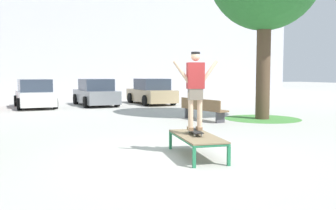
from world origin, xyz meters
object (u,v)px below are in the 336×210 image
object	(u,v)px
skate_box	(197,138)
car_white	(35,95)
skater	(195,85)
car_grey	(96,93)
skateboard	(195,131)
car_tan	(151,92)
park_bench	(203,109)

from	to	relation	value
skate_box	car_white	bearing A→B (deg)	98.72
skater	car_grey	world-z (taller)	skater
skateboard	car_tan	bearing A→B (deg)	72.18
skater	car_tan	size ratio (longest dim) A/B	0.40
skate_box	skater	xyz separation A→B (m)	(0.02, 0.11, 1.12)
skate_box	car_grey	world-z (taller)	car_grey
skate_box	car_tan	distance (m)	14.36
skater	park_bench	bearing A→B (deg)	58.99
car_grey	skater	bearing A→B (deg)	-94.54
park_bench	skater	bearing A→B (deg)	-121.01
car_grey	car_tan	distance (m)	3.27
skater	car_white	size ratio (longest dim) A/B	0.40
park_bench	car_white	bearing A→B (deg)	122.54
car_white	skater	bearing A→B (deg)	-81.13
skateboard	skater	distance (m)	0.99
skateboard	skater	xyz separation A→B (m)	(0.00, 0.00, 0.99)
skater	car_white	xyz separation A→B (m)	(-2.16, 13.82, -0.84)
skateboard	park_bench	bearing A→B (deg)	58.99
skateboard	car_tan	distance (m)	14.25
skateboard	car_grey	distance (m)	13.91
skateboard	park_bench	distance (m)	6.28
skateboard	car_white	bearing A→B (deg)	98.87
skate_box	skater	distance (m)	1.12
skater	car_tan	bearing A→B (deg)	72.18
skater	car_grey	xyz separation A→B (m)	(1.10, 13.86, -0.84)
car_white	car_grey	bearing A→B (deg)	0.65
skateboard	park_bench	size ratio (longest dim) A/B	0.34
car_grey	skate_box	bearing A→B (deg)	-94.59
skater	car_white	distance (m)	14.02
car_white	skateboard	bearing A→B (deg)	-81.13
skateboard	skate_box	bearing A→B (deg)	-100.58
skate_box	park_bench	size ratio (longest dim) A/B	0.82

